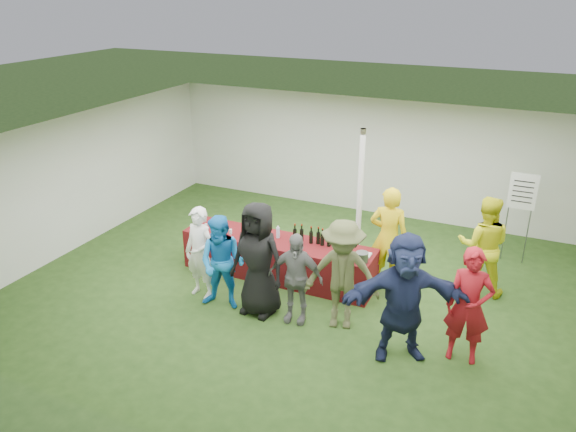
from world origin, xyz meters
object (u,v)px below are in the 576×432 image
at_px(dump_bucket, 362,257).
at_px(wine_list_sign, 522,198).
at_px(customer_0, 200,253).
at_px(staff_pourer, 388,237).
at_px(customer_1, 222,263).
at_px(customer_3, 295,278).
at_px(customer_4, 342,275).
at_px(customer_6, 469,306).
at_px(serving_table, 278,258).
at_px(staff_back, 483,246).
at_px(customer_2, 258,259).
at_px(customer_5, 404,297).

xyz_separation_m(dump_bucket, wine_list_sign, (2.25, 2.69, 0.48)).
height_order(dump_bucket, customer_0, customer_0).
height_order(dump_bucket, staff_pourer, staff_pourer).
bearing_deg(dump_bucket, customer_1, -151.56).
bearing_deg(customer_3, customer_0, 171.76).
bearing_deg(dump_bucket, customer_4, -93.93).
xyz_separation_m(customer_0, customer_4, (2.51, 0.12, 0.09)).
bearing_deg(staff_pourer, customer_6, 130.86).
xyz_separation_m(serving_table, staff_back, (3.44, 0.97, 0.52)).
distance_m(serving_table, wine_list_sign, 4.71).
height_order(wine_list_sign, customer_0, wine_list_sign).
distance_m(wine_list_sign, staff_back, 1.63).
xyz_separation_m(staff_pourer, customer_2, (-1.66, -1.75, 0.03)).
height_order(dump_bucket, customer_4, customer_4).
distance_m(customer_0, customer_5, 3.56).
bearing_deg(customer_6, wine_list_sign, 79.31).
distance_m(serving_table, customer_0, 1.54).
xyz_separation_m(serving_table, staff_pourer, (1.89, 0.53, 0.56)).
height_order(serving_table, dump_bucket, dump_bucket).
xyz_separation_m(customer_3, customer_4, (0.72, 0.15, 0.14)).
xyz_separation_m(customer_2, customer_3, (0.64, 0.02, -0.20)).
bearing_deg(serving_table, customer_0, -128.15).
relative_size(customer_0, customer_4, 0.90).
height_order(wine_list_sign, staff_pourer, staff_pourer).
bearing_deg(customer_3, customer_4, 4.41).
bearing_deg(staff_back, customer_3, 34.23).
xyz_separation_m(wine_list_sign, staff_back, (-0.46, -1.50, -0.42)).
relative_size(wine_list_sign, customer_5, 0.92).
xyz_separation_m(wine_list_sign, staff_pourer, (-2.01, -1.94, -0.38)).
bearing_deg(customer_2, customer_0, -177.62).
xyz_separation_m(staff_back, customer_1, (-3.82, -2.29, -0.08)).
bearing_deg(staff_back, customer_5, 65.50).
xyz_separation_m(serving_table, customer_5, (2.64, -1.41, 0.60)).
xyz_separation_m(serving_table, customer_0, (-0.91, -1.16, 0.44)).
bearing_deg(dump_bucket, staff_pourer, 72.26).
bearing_deg(serving_table, staff_pourer, 15.71).
height_order(wine_list_sign, customer_5, customer_5).
height_order(customer_0, customer_6, customer_6).
distance_m(staff_pourer, customer_4, 1.60).
xyz_separation_m(customer_2, customer_4, (1.37, 0.17, -0.06)).
xyz_separation_m(staff_pourer, customer_6, (1.60, -1.64, -0.06)).
bearing_deg(dump_bucket, customer_3, -128.72).
height_order(staff_back, customer_6, staff_back).
bearing_deg(dump_bucket, wine_list_sign, 50.16).
distance_m(staff_back, customer_0, 4.85).
bearing_deg(customer_2, wine_list_sign, 50.12).
bearing_deg(customer_3, serving_table, 118.94).
bearing_deg(customer_2, customer_1, -165.08).
distance_m(staff_pourer, customer_5, 2.08).
relative_size(wine_list_sign, staff_back, 1.00).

